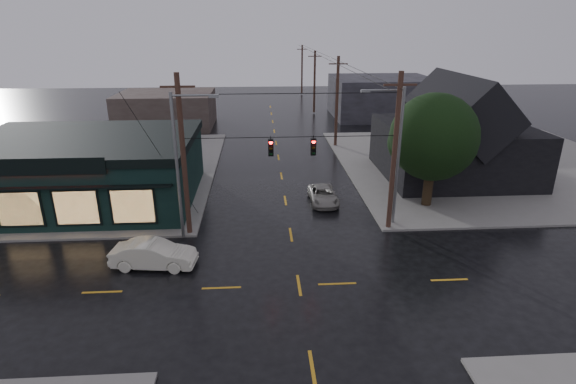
{
  "coord_description": "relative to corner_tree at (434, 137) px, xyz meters",
  "views": [
    {
      "loc": [
        -1.87,
        -20.03,
        12.67
      ],
      "look_at": [
        -0.3,
        4.2,
        3.61
      ],
      "focal_mm": 28.0,
      "sensor_mm": 36.0,
      "label": 1
    }
  ],
  "objects": [
    {
      "name": "pizza_shop",
      "position": [
        -25.39,
        2.76,
        -2.67
      ],
      "size": [
        16.3,
        12.34,
        4.9
      ],
      "color": "black",
      "rests_on": "ground"
    },
    {
      "name": "sidewalk_ne",
      "position": [
        9.61,
        9.82,
        -5.16
      ],
      "size": [
        28.0,
        28.0,
        0.15
      ],
      "primitive_type": "cube",
      "color": "slate",
      "rests_on": "ground"
    },
    {
      "name": "ne_building",
      "position": [
        4.61,
        6.82,
        -0.76
      ],
      "size": [
        12.6,
        11.6,
        8.75
      ],
      "color": "black",
      "rests_on": "ground"
    },
    {
      "name": "span_signal_assembly",
      "position": [
        -10.29,
        -3.68,
        0.47
      ],
      "size": [
        13.0,
        0.48,
        1.23
      ],
      "color": "black",
      "rests_on": "ground"
    },
    {
      "name": "bg_building_east",
      "position": [
        5.61,
        34.82,
        -2.43
      ],
      "size": [
        14.0,
        12.0,
        5.6
      ],
      "primitive_type": "cube",
      "color": "#242429",
      "rests_on": "ground"
    },
    {
      "name": "utility_pole_nw",
      "position": [
        -16.89,
        -3.68,
        -5.23
      ],
      "size": [
        2.0,
        0.32,
        10.15
      ],
      "primitive_type": null,
      "color": "#352117",
      "rests_on": "ground"
    },
    {
      "name": "ground_plane",
      "position": [
        -10.39,
        -10.18,
        -5.23
      ],
      "size": [
        160.0,
        160.0,
        0.0
      ],
      "primitive_type": "plane",
      "color": "black"
    },
    {
      "name": "sedan_cream",
      "position": [
        -18.25,
        -7.75,
        -4.47
      ],
      "size": [
        4.78,
        2.12,
        1.52
      ],
      "primitive_type": "imported",
      "rotation": [
        0.0,
        0.0,
        1.46
      ],
      "color": "silver",
      "rests_on": "ground"
    },
    {
      "name": "utility_pole_far_a",
      "position": [
        -3.89,
        17.82,
        -5.23
      ],
      "size": [
        2.0,
        0.32,
        9.65
      ],
      "primitive_type": null,
      "color": "#352117",
      "rests_on": "ground"
    },
    {
      "name": "suv_silver",
      "position": [
        -7.55,
        1.2,
        -4.64
      ],
      "size": [
        2.04,
        4.31,
        1.19
      ],
      "primitive_type": "imported",
      "rotation": [
        0.0,
        0.0,
        0.01
      ],
      "color": "gray",
      "rests_on": "ground"
    },
    {
      "name": "utility_pole_far_c",
      "position": [
        -3.89,
        57.82,
        -5.23
      ],
      "size": [
        2.0,
        0.32,
        9.15
      ],
      "primitive_type": null,
      "color": "#352117",
      "rests_on": "ground"
    },
    {
      "name": "utility_pole_far_b",
      "position": [
        -3.89,
        37.82,
        -5.23
      ],
      "size": [
        2.0,
        0.32,
        9.15
      ],
      "primitive_type": null,
      "color": "#352117",
      "rests_on": "ground"
    },
    {
      "name": "streetlight_nw",
      "position": [
        -17.19,
        -4.38,
        -5.23
      ],
      "size": [
        5.4,
        0.3,
        9.15
      ],
      "primitive_type": null,
      "color": "gray",
      "rests_on": "ground"
    },
    {
      "name": "corner_tree",
      "position": [
        0.0,
        0.0,
        0.0
      ],
      "size": [
        6.21,
        6.21,
        8.21
      ],
      "color": "black",
      "rests_on": "ground"
    },
    {
      "name": "bg_building_west",
      "position": [
        -24.39,
        29.82,
        -3.03
      ],
      "size": [
        12.0,
        10.0,
        4.4
      ],
      "primitive_type": "cube",
      "color": "#382C29",
      "rests_on": "ground"
    },
    {
      "name": "sidewalk_nw",
      "position": [
        -30.39,
        9.82,
        -5.16
      ],
      "size": [
        28.0,
        28.0,
        0.15
      ],
      "primitive_type": "cube",
      "color": "slate",
      "rests_on": "ground"
    },
    {
      "name": "streetlight_ne",
      "position": [
        -3.39,
        -2.98,
        -5.23
      ],
      "size": [
        5.4,
        0.3,
        9.15
      ],
      "primitive_type": null,
      "color": "gray",
      "rests_on": "ground"
    },
    {
      "name": "utility_pole_ne",
      "position": [
        -3.89,
        -3.68,
        -5.23
      ],
      "size": [
        2.0,
        0.32,
        10.15
      ],
      "primitive_type": null,
      "color": "#352117",
      "rests_on": "ground"
    }
  ]
}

